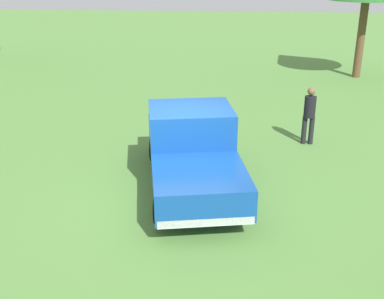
{
  "coord_description": "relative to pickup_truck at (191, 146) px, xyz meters",
  "views": [
    {
      "loc": [
        -9.55,
        -1.1,
        4.89
      ],
      "look_at": [
        0.35,
        -0.26,
        0.9
      ],
      "focal_mm": 44.46,
      "sensor_mm": 36.0,
      "label": 1
    }
  ],
  "objects": [
    {
      "name": "pickup_truck",
      "position": [
        0.0,
        0.0,
        0.0
      ],
      "size": [
        5.21,
        2.76,
        1.79
      ],
      "rotation": [
        0.0,
        0.0,
        3.33
      ],
      "color": "black",
      "rests_on": "ground_plane"
    },
    {
      "name": "person_bystander",
      "position": [
        2.85,
        -3.05,
        -0.0
      ],
      "size": [
        0.33,
        0.34,
        1.64
      ],
      "rotation": [
        0.0,
        0.0,
        3.1
      ],
      "color": "black",
      "rests_on": "ground_plane"
    },
    {
      "name": "ground_plane",
      "position": [
        -0.48,
        0.24,
        -0.92
      ],
      "size": [
        80.0,
        80.0,
        0.0
      ],
      "primitive_type": "plane",
      "color": "#54843D"
    }
  ]
}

